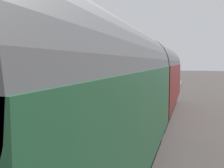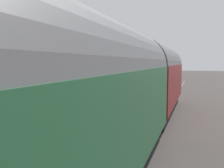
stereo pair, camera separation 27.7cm
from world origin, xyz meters
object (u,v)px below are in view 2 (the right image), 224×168
object	(u,v)px
tree_behind_building	(36,34)
tree_distant	(36,26)
station_building	(44,75)
bench_by_lamp	(127,79)
lamp_post_platform	(27,51)
tree_far_left	(29,43)
planter_edge_far	(115,87)
station_sign_board	(141,74)
planter_corner_building	(104,90)
bench_platform_end	(116,82)
train	(137,84)
bench_mid_platform	(110,84)
planter_under_sign	(81,104)
planter_by_door	(117,78)

from	to	relation	value
tree_behind_building	tree_distant	size ratio (longest dim) A/B	0.97
station_building	bench_by_lamp	xyz separation A→B (m)	(12.98, -1.66, -1.09)
lamp_post_platform	tree_far_left	world-z (taller)	tree_far_left
tree_behind_building	planter_edge_far	bearing A→B (deg)	-117.50
planter_edge_far	station_sign_board	bearing A→B (deg)	-3.15
tree_behind_building	tree_far_left	xyz separation A→B (m)	(3.18, 3.41, -0.66)
planter_edge_far	station_sign_board	size ratio (longest dim) A/B	0.58
planter_edge_far	station_sign_board	xyz separation A→B (m)	(7.27, -0.40, 0.68)
planter_corner_building	station_building	bearing A→B (deg)	139.41
bench_platform_end	train	bearing A→B (deg)	-157.30
bench_platform_end	bench_mid_platform	bearing A→B (deg)	-175.88
train	station_building	world-z (taller)	station_building
bench_platform_end	planter_under_sign	xyz separation A→B (m)	(-11.22, -1.90, -0.12)
lamp_post_platform	bench_mid_platform	bearing A→B (deg)	6.75
lamp_post_platform	tree_far_left	bearing A→B (deg)	37.64
station_building	station_sign_board	xyz separation A→B (m)	(11.29, -3.58, -0.38)
train	station_sign_board	size ratio (longest dim) A/B	12.40
train	tree_distant	size ratio (longest dim) A/B	2.10
station_building	planter_by_door	size ratio (longest dim) A/B	6.32
station_building	lamp_post_platform	bearing A→B (deg)	-150.05
station_sign_board	planter_by_door	bearing A→B (deg)	56.17
bench_mid_platform	station_sign_board	distance (m)	4.88
planter_edge_far	lamp_post_platform	world-z (taller)	lamp_post_platform
tree_far_left	planter_corner_building	bearing A→B (deg)	-125.09
bench_mid_platform	planter_under_sign	distance (m)	9.23
bench_by_lamp	planter_under_sign	bearing A→B (deg)	-172.88
station_building	planter_under_sign	xyz separation A→B (m)	(-2.26, -3.56, -1.22)
bench_by_lamp	tree_far_left	xyz separation A→B (m)	(-0.18, 12.64, 4.19)
station_sign_board	tree_far_left	world-z (taller)	tree_far_left
station_building	tree_distant	bearing A→B (deg)	39.31
planter_by_door	lamp_post_platform	world-z (taller)	lamp_post_platform
planter_edge_far	tree_behind_building	distance (m)	13.05
planter_under_sign	station_building	bearing A→B (deg)	57.58
tree_behind_building	tree_far_left	distance (m)	4.71
train	tree_far_left	size ratio (longest dim) A/B	2.72
planter_corner_building	tree_far_left	bearing A→B (deg)	54.91
planter_by_door	tree_behind_building	distance (m)	9.99
station_sign_board	station_building	bearing A→B (deg)	162.39
tree_distant	planter_edge_far	bearing A→B (deg)	-102.42
bench_mid_platform	train	bearing A→B (deg)	-153.35
lamp_post_platform	tree_far_left	xyz separation A→B (m)	(18.52, 14.29, 1.95)
planter_by_door	station_sign_board	distance (m)	4.08
bench_by_lamp	lamp_post_platform	xyz separation A→B (m)	(-18.70, -1.64, 2.24)
station_building	bench_platform_end	bearing A→B (deg)	-10.49
tree_behind_building	tree_far_left	world-z (taller)	tree_behind_building
bench_platform_end	planter_under_sign	bearing A→B (deg)	-170.39
planter_edge_far	planter_under_sign	bearing A→B (deg)	-176.58
station_building	bench_by_lamp	world-z (taller)	station_building
planter_under_sign	station_sign_board	size ratio (longest dim) A/B	0.43
station_sign_board	planter_edge_far	bearing A→B (deg)	176.85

